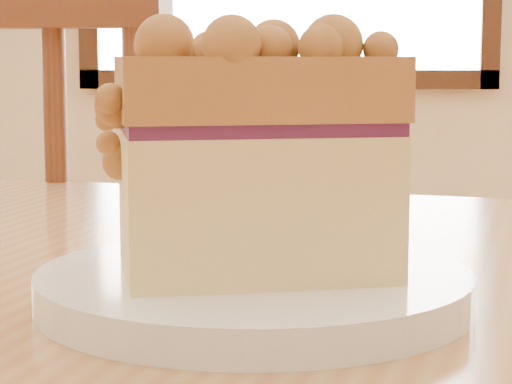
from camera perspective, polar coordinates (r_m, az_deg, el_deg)
plate at (r=0.45m, az=-0.12°, el=-5.56°), size 0.19×0.19×0.02m
cake_slice at (r=0.44m, az=-0.21°, el=2.37°), size 0.14×0.11×0.11m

